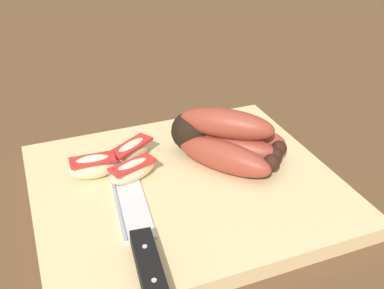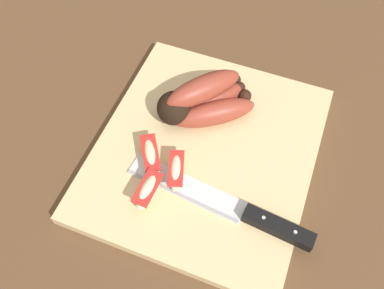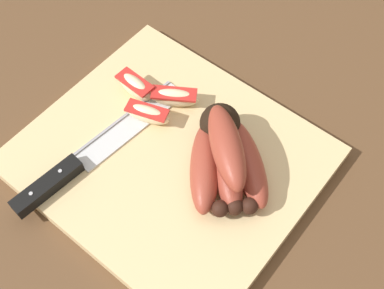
{
  "view_description": "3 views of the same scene",
  "coord_description": "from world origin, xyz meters",
  "px_view_note": "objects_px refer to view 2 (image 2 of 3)",
  "views": [
    {
      "loc": [
        -0.17,
        -0.43,
        0.35
      ],
      "look_at": [
        0.01,
        0.03,
        0.06
      ],
      "focal_mm": 43.29,
      "sensor_mm": 36.0,
      "label": 1
    },
    {
      "loc": [
        -0.32,
        -0.08,
        0.56
      ],
      "look_at": [
        -0.03,
        0.03,
        0.06
      ],
      "focal_mm": 38.07,
      "sensor_mm": 36.0,
      "label": 2
    },
    {
      "loc": [
        0.23,
        -0.23,
        0.59
      ],
      "look_at": [
        0.02,
        0.03,
        0.06
      ],
      "focal_mm": 46.25,
      "sensor_mm": 36.0,
      "label": 3
    }
  ],
  "objects_px": {
    "banana_bunch": "(202,99)",
    "apple_wedge_middle": "(148,191)",
    "chefs_knife": "(245,213)",
    "apple_wedge_far": "(176,171)",
    "apple_wedge_near": "(151,155)"
  },
  "relations": [
    {
      "from": "chefs_knife",
      "to": "apple_wedge_near",
      "type": "bearing_deg",
      "value": 78.0
    },
    {
      "from": "chefs_knife",
      "to": "apple_wedge_far",
      "type": "height_order",
      "value": "apple_wedge_far"
    },
    {
      "from": "apple_wedge_far",
      "to": "banana_bunch",
      "type": "bearing_deg",
      "value": 3.39
    },
    {
      "from": "banana_bunch",
      "to": "apple_wedge_near",
      "type": "distance_m",
      "value": 0.12
    },
    {
      "from": "apple_wedge_middle",
      "to": "apple_wedge_far",
      "type": "bearing_deg",
      "value": -28.52
    },
    {
      "from": "chefs_knife",
      "to": "banana_bunch",
      "type": "bearing_deg",
      "value": 38.44
    },
    {
      "from": "chefs_knife",
      "to": "apple_wedge_middle",
      "type": "height_order",
      "value": "apple_wedge_middle"
    },
    {
      "from": "banana_bunch",
      "to": "apple_wedge_middle",
      "type": "xyz_separation_m",
      "value": [
        -0.17,
        0.02,
        -0.01
      ]
    },
    {
      "from": "apple_wedge_near",
      "to": "apple_wedge_middle",
      "type": "bearing_deg",
      "value": -158.85
    },
    {
      "from": "banana_bunch",
      "to": "apple_wedge_far",
      "type": "xyz_separation_m",
      "value": [
        -0.13,
        -0.01,
        -0.01
      ]
    },
    {
      "from": "banana_bunch",
      "to": "apple_wedge_middle",
      "type": "relative_size",
      "value": 2.59
    },
    {
      "from": "banana_bunch",
      "to": "apple_wedge_near",
      "type": "relative_size",
      "value": 2.28
    },
    {
      "from": "banana_bunch",
      "to": "apple_wedge_far",
      "type": "height_order",
      "value": "banana_bunch"
    },
    {
      "from": "apple_wedge_far",
      "to": "chefs_knife",
      "type": "bearing_deg",
      "value": -101.64
    },
    {
      "from": "banana_bunch",
      "to": "apple_wedge_near",
      "type": "bearing_deg",
      "value": 162.22
    }
  ]
}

